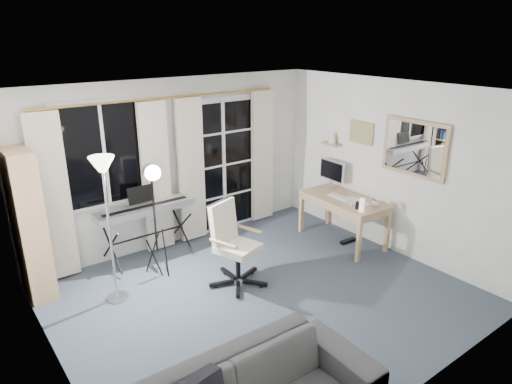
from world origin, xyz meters
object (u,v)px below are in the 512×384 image
at_px(office_chair, 230,236).
at_px(torchiere_lamp, 104,187).
at_px(mug, 376,203).
at_px(monitor, 332,171).
at_px(bookshelf, 25,226).
at_px(studio_light, 153,185).
at_px(desk, 343,203).
at_px(keyboard_piano, 145,210).

bearing_deg(office_chair, torchiere_lamp, 141.56).
xyz_separation_m(torchiere_lamp, mug, (3.38, -1.01, -0.65)).
distance_m(torchiere_lamp, monitor, 3.50).
height_order(torchiere_lamp, office_chair, torchiere_lamp).
xyz_separation_m(bookshelf, studio_light, (1.36, -0.60, 0.39)).
height_order(office_chair, desk, office_chair).
height_order(bookshelf, studio_light, bookshelf).
bearing_deg(torchiere_lamp, keyboard_piano, 43.83).
height_order(bookshelf, desk, bookshelf).
xyz_separation_m(studio_light, mug, (2.74, -1.19, -0.49)).
relative_size(bookshelf, desk, 1.36).
relative_size(torchiere_lamp, studio_light, 1.12).
relative_size(keyboard_piano, desk, 1.02).
xyz_separation_m(torchiere_lamp, monitor, (3.47, -0.06, -0.45)).
bearing_deg(mug, bookshelf, 156.40).
distance_m(studio_light, monitor, 2.87).
relative_size(torchiere_lamp, desk, 1.32).
bearing_deg(desk, studio_light, 168.17).
height_order(torchiere_lamp, desk, torchiere_lamp).
distance_m(torchiere_lamp, desk, 3.41).
bearing_deg(mug, torchiere_lamp, 163.31).
distance_m(studio_light, desk, 2.81).
bearing_deg(mug, monitor, 84.18).
bearing_deg(office_chair, studio_light, 117.36).
xyz_separation_m(office_chair, monitor, (2.18, 0.41, 0.33)).
height_order(studio_light, office_chair, studio_light).
bearing_deg(keyboard_piano, studio_light, -100.69).
bearing_deg(monitor, desk, -110.87).
height_order(desk, mug, mug).
bearing_deg(office_chair, bookshelf, 129.79).
distance_m(bookshelf, keyboard_piano, 1.46).
bearing_deg(office_chair, keyboard_piano, 97.74).
bearing_deg(desk, torchiere_lamp, 173.86).
relative_size(keyboard_piano, studio_light, 0.87).
height_order(bookshelf, torchiere_lamp, bookshelf).
relative_size(bookshelf, studio_light, 1.16).
relative_size(torchiere_lamp, mug, 15.36).
xyz_separation_m(keyboard_piano, desk, (2.55, -1.21, -0.13)).
relative_size(keyboard_piano, monitor, 2.69).
xyz_separation_m(keyboard_piano, office_chair, (0.57, -1.17, -0.12)).
distance_m(torchiere_lamp, office_chair, 1.59).
distance_m(studio_light, mug, 3.03).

